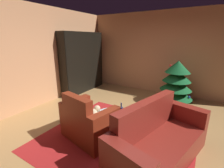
{
  "coord_description": "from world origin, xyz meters",
  "views": [
    {
      "loc": [
        1.23,
        -2.65,
        1.87
      ],
      "look_at": [
        -0.35,
        -0.02,
        0.97
      ],
      "focal_mm": 25.29,
      "sensor_mm": 36.0,
      "label": 1
    }
  ],
  "objects_px": {
    "armchair_red": "(88,123)",
    "coffee_table": "(112,118)",
    "book_stack_on_table": "(111,113)",
    "decorated_tree": "(176,82)",
    "bottle_on_table": "(121,113)",
    "bookshelf_unit": "(86,63)",
    "couch_red": "(158,142)"
  },
  "relations": [
    {
      "from": "coffee_table",
      "to": "book_stack_on_table",
      "type": "height_order",
      "value": "book_stack_on_table"
    },
    {
      "from": "armchair_red",
      "to": "coffee_table",
      "type": "height_order",
      "value": "armchair_red"
    },
    {
      "from": "bookshelf_unit",
      "to": "armchair_red",
      "type": "bearing_deg",
      "value": -49.44
    },
    {
      "from": "bookshelf_unit",
      "to": "armchair_red",
      "type": "relative_size",
      "value": 1.84
    },
    {
      "from": "bookshelf_unit",
      "to": "decorated_tree",
      "type": "height_order",
      "value": "bookshelf_unit"
    },
    {
      "from": "couch_red",
      "to": "coffee_table",
      "type": "xyz_separation_m",
      "value": [
        -0.93,
        0.15,
        0.1
      ]
    },
    {
      "from": "couch_red",
      "to": "bottle_on_table",
      "type": "relative_size",
      "value": 6.28
    },
    {
      "from": "decorated_tree",
      "to": "bookshelf_unit",
      "type": "bearing_deg",
      "value": -172.78
    },
    {
      "from": "armchair_red",
      "to": "decorated_tree",
      "type": "xyz_separation_m",
      "value": [
        1.07,
        2.72,
        0.31
      ]
    },
    {
      "from": "armchair_red",
      "to": "book_stack_on_table",
      "type": "distance_m",
      "value": 0.48
    },
    {
      "from": "book_stack_on_table",
      "to": "bottle_on_table",
      "type": "height_order",
      "value": "bottle_on_table"
    },
    {
      "from": "bookshelf_unit",
      "to": "decorated_tree",
      "type": "bearing_deg",
      "value": 7.22
    },
    {
      "from": "decorated_tree",
      "to": "book_stack_on_table",
      "type": "bearing_deg",
      "value": -107.07
    },
    {
      "from": "armchair_red",
      "to": "coffee_table",
      "type": "relative_size",
      "value": 1.51
    },
    {
      "from": "bookshelf_unit",
      "to": "armchair_red",
      "type": "xyz_separation_m",
      "value": [
        2.0,
        -2.34,
        -0.68
      ]
    },
    {
      "from": "couch_red",
      "to": "armchair_red",
      "type": "bearing_deg",
      "value": -174.37
    },
    {
      "from": "armchair_red",
      "to": "coffee_table",
      "type": "distance_m",
      "value": 0.46
    },
    {
      "from": "bookshelf_unit",
      "to": "couch_red",
      "type": "height_order",
      "value": "bookshelf_unit"
    },
    {
      "from": "coffee_table",
      "to": "bottle_on_table",
      "type": "relative_size",
      "value": 2.37
    },
    {
      "from": "armchair_red",
      "to": "decorated_tree",
      "type": "height_order",
      "value": "decorated_tree"
    },
    {
      "from": "book_stack_on_table",
      "to": "bottle_on_table",
      "type": "relative_size",
      "value": 0.7
    },
    {
      "from": "armchair_red",
      "to": "couch_red",
      "type": "xyz_separation_m",
      "value": [
        1.29,
        0.13,
        -0.01
      ]
    },
    {
      "from": "coffee_table",
      "to": "decorated_tree",
      "type": "relative_size",
      "value": 0.59
    },
    {
      "from": "coffee_table",
      "to": "book_stack_on_table",
      "type": "distance_m",
      "value": 0.1
    },
    {
      "from": "coffee_table",
      "to": "bookshelf_unit",
      "type": "bearing_deg",
      "value": 138.89
    },
    {
      "from": "decorated_tree",
      "to": "coffee_table",
      "type": "bearing_deg",
      "value": -106.26
    },
    {
      "from": "bookshelf_unit",
      "to": "bottle_on_table",
      "type": "relative_size",
      "value": 6.59
    },
    {
      "from": "book_stack_on_table",
      "to": "decorated_tree",
      "type": "distance_m",
      "value": 2.54
    },
    {
      "from": "coffee_table",
      "to": "book_stack_on_table",
      "type": "relative_size",
      "value": 3.37
    },
    {
      "from": "book_stack_on_table",
      "to": "decorated_tree",
      "type": "height_order",
      "value": "decorated_tree"
    },
    {
      "from": "bottle_on_table",
      "to": "decorated_tree",
      "type": "height_order",
      "value": "decorated_tree"
    },
    {
      "from": "bookshelf_unit",
      "to": "coffee_table",
      "type": "xyz_separation_m",
      "value": [
        2.36,
        -2.06,
        -0.59
      ]
    }
  ]
}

